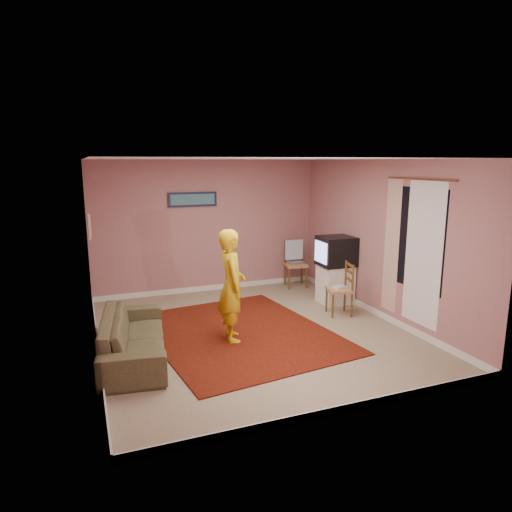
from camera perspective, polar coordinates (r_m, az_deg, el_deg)
name	(u,v)px	position (r m, az deg, el deg)	size (l,w,h in m)	color
ground	(253,332)	(7.08, -0.39, -9.49)	(5.00, 5.00, 0.00)	tan
wall_back	(208,227)	(9.07, -6.03, 3.66)	(4.50, 0.02, 2.60)	#A66D6F
wall_front	(344,294)	(4.54, 10.92, -4.66)	(4.50, 0.02, 2.60)	#A66D6F
wall_left	(91,261)	(6.30, -19.90, -0.55)	(0.02, 5.00, 2.60)	#A66D6F
wall_right	(380,240)	(7.80, 15.25, 1.99)	(0.02, 5.00, 2.60)	#A66D6F
ceiling	(253,159)	(6.60, -0.42, 12.04)	(4.50, 5.00, 0.02)	white
baseboard_back	(209,288)	(9.32, -5.85, -3.98)	(4.50, 0.02, 0.10)	silver
baseboard_front	(339,410)	(5.04, 10.27, -18.41)	(4.50, 0.02, 0.10)	silver
baseboard_left	(99,350)	(6.67, -19.06, -11.10)	(0.02, 5.00, 0.10)	silver
baseboard_right	(376,312)	(8.09, 14.72, -6.77)	(0.02, 5.00, 0.10)	silver
window	(418,239)	(7.08, 19.57, 2.00)	(0.01, 1.10, 1.50)	black
curtain_sheer	(423,255)	(6.99, 20.17, 0.17)	(0.01, 0.75, 2.10)	white
curtain_floral	(392,246)	(7.51, 16.59, 1.17)	(0.01, 0.35, 2.10)	beige
curtain_rod	(420,179)	(6.97, 19.79, 9.05)	(0.02, 0.02, 1.40)	brown
picture_back	(193,199)	(8.91, -7.93, 7.03)	(0.95, 0.04, 0.28)	#131A35
picture_left	(89,226)	(7.84, -20.13, 3.59)	(0.04, 0.38, 0.42)	#CBB08B
area_rug	(239,333)	(7.04, -2.10, -9.56)	(2.54, 3.17, 0.02)	black
tv_cabinet	(335,284)	(8.53, 9.86, -3.47)	(0.55, 0.50, 0.70)	white
crt_tv	(336,251)	(8.39, 9.97, 0.61)	(0.64, 0.58, 0.53)	black
chair_a	(296,259)	(9.45, 5.02, -0.42)	(0.50, 0.48, 0.52)	tan
dvd_player	(296,263)	(9.46, 5.01, -0.82)	(0.31, 0.22, 0.05)	#B7B6BC
blue_throw	(294,250)	(9.49, 4.78, 0.80)	(0.39, 0.05, 0.41)	#96C4F5
chair_b	(340,283)	(7.83, 10.41, -3.37)	(0.47, 0.48, 0.49)	tan
game_console	(339,287)	(7.85, 10.39, -3.86)	(0.20, 0.15, 0.04)	silver
sofa	(133,336)	(6.34, -15.07, -9.67)	(2.02, 0.79, 0.59)	brown
person	(232,285)	(6.57, -3.05, -3.70)	(0.60, 0.39, 1.64)	gold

